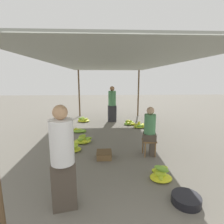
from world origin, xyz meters
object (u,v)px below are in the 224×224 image
at_px(banana_pile_right_0, 130,123).
at_px(shopper_walking_mid, 112,103).
at_px(banana_pile_left_2, 79,130).
at_px(vendor_seated, 150,130).
at_px(banana_pile_left_0, 73,148).
at_px(banana_pile_left_1, 83,140).
at_px(vendor_foreground, 63,157).
at_px(banana_pile_left_3, 84,120).
at_px(basin_black, 186,199).
at_px(banana_pile_right_2, 140,126).
at_px(stool, 149,143).
at_px(banana_pile_right_1, 160,174).
at_px(crate_near, 104,155).

relative_size(banana_pile_right_0, shopper_walking_mid, 0.32).
bearing_deg(banana_pile_left_2, vendor_seated, -44.77).
height_order(banana_pile_left_0, banana_pile_left_1, banana_pile_left_1).
distance_m(vendor_foreground, banana_pile_left_0, 2.40).
bearing_deg(banana_pile_left_3, vendor_foreground, -86.62).
bearing_deg(banana_pile_left_0, basin_black, -44.84).
bearing_deg(banana_pile_left_0, shopper_walking_mid, 69.16).
bearing_deg(banana_pile_right_0, shopper_walking_mid, 140.35).
relative_size(vendor_seated, banana_pile_right_2, 2.19).
bearing_deg(shopper_walking_mid, banana_pile_left_2, -131.13).
xyz_separation_m(vendor_foreground, stool, (1.85, 1.89, -0.53)).
distance_m(vendor_seated, basin_black, 2.00).
bearing_deg(banana_pile_left_1, banana_pile_right_0, 49.34).
height_order(banana_pile_left_0, banana_pile_left_2, banana_pile_left_0).
distance_m(basin_black, banana_pile_left_2, 4.72).
xyz_separation_m(banana_pile_left_1, shopper_walking_mid, (1.08, 2.77, 0.79)).
bearing_deg(banana_pile_left_3, shopper_walking_mid, -0.75).
height_order(basin_black, banana_pile_right_0, banana_pile_right_0).
bearing_deg(vendor_seated, banana_pile_left_1, 152.01).
distance_m(vendor_foreground, banana_pile_left_1, 3.02).
bearing_deg(banana_pile_right_0, banana_pile_left_2, -155.86).
distance_m(basin_black, banana_pile_right_1, 0.75).
relative_size(banana_pile_left_3, shopper_walking_mid, 0.33).
height_order(banana_pile_left_2, banana_pile_right_2, banana_pile_right_2).
height_order(banana_pile_left_1, crate_near, banana_pile_left_1).
xyz_separation_m(vendor_foreground, banana_pile_right_2, (2.17, 4.56, -0.80)).
height_order(vendor_seated, banana_pile_right_2, vendor_seated).
bearing_deg(stool, banana_pile_right_1, -92.69).
xyz_separation_m(stool, banana_pile_left_2, (-2.20, 2.21, -0.29)).
bearing_deg(banana_pile_right_1, stool, 87.31).
bearing_deg(banana_pile_right_0, basin_black, -87.71).
bearing_deg(basin_black, banana_pile_right_2, 87.86).
bearing_deg(banana_pile_left_0, banana_pile_left_3, 91.18).
distance_m(banana_pile_left_0, banana_pile_right_1, 2.57).
bearing_deg(banana_pile_right_2, banana_pile_right_0, 126.35).
height_order(banana_pile_left_3, banana_pile_right_0, banana_pile_left_3).
bearing_deg(vendor_seated, stool, -169.76).
bearing_deg(shopper_walking_mid, basin_black, -80.42).
bearing_deg(banana_pile_left_1, banana_pile_left_3, 95.98).
xyz_separation_m(banana_pile_left_1, crate_near, (0.68, -1.16, 0.01)).
relative_size(banana_pile_left_0, banana_pile_right_2, 0.77).
height_order(banana_pile_right_1, shopper_walking_mid, shopper_walking_mid).
bearing_deg(crate_near, banana_pile_left_3, 103.84).
height_order(stool, banana_pile_left_3, stool).
bearing_deg(banana_pile_right_0, banana_pile_left_3, 163.17).
bearing_deg(stool, banana_pile_left_2, 134.93).
relative_size(stool, shopper_walking_mid, 0.26).
xyz_separation_m(banana_pile_right_0, shopper_walking_mid, (-0.76, 0.63, 0.80)).
distance_m(stool, banana_pile_left_1, 2.17).
bearing_deg(shopper_walking_mid, banana_pile_right_1, -81.31).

